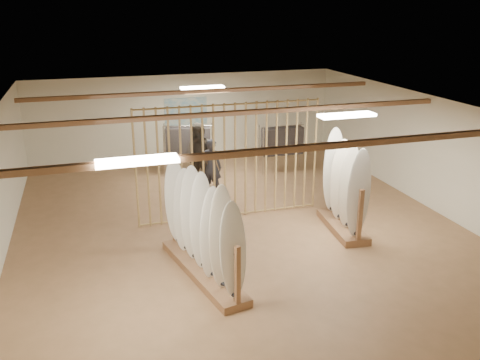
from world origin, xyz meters
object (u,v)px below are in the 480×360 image
object	(u,v)px
rack_left	(202,242)
shopper_b	(200,152)
clothing_rack_b	(282,141)
clothing_rack_a	(188,142)
shopper_a	(212,163)
rack_right	(344,200)

from	to	relation	value
rack_left	shopper_b	xyz separation A→B (m)	(1.08, 4.86, 0.35)
clothing_rack_b	clothing_rack_a	bearing A→B (deg)	168.34
clothing_rack_a	shopper_a	world-z (taller)	shopper_a
rack_left	shopper_b	distance (m)	4.99
rack_left	clothing_rack_b	world-z (taller)	rack_left
rack_right	clothing_rack_a	world-z (taller)	rack_right
clothing_rack_a	clothing_rack_b	world-z (taller)	clothing_rack_a
clothing_rack_a	shopper_b	xyz separation A→B (m)	(0.05, -1.29, 0.04)
shopper_a	shopper_b	xyz separation A→B (m)	(-0.18, 0.63, 0.17)
rack_left	clothing_rack_b	distance (m)	6.75
clothing_rack_b	shopper_b	size ratio (longest dim) A/B	0.71
rack_right	shopper_b	distance (m)	4.53
rack_right	shopper_a	world-z (taller)	rack_right
rack_left	shopper_a	xyz separation A→B (m)	(1.26, 4.24, 0.19)
rack_right	clothing_rack_a	distance (m)	5.68
rack_left	rack_right	bearing A→B (deg)	5.01
rack_left	shopper_b	size ratio (longest dim) A/B	1.40
clothing_rack_a	clothing_rack_b	xyz separation A→B (m)	(2.80, -0.60, -0.04)
clothing_rack_a	shopper_a	bearing A→B (deg)	-69.79
clothing_rack_b	shopper_a	bearing A→B (deg)	-152.36
rack_right	shopper_a	size ratio (longest dim) A/B	1.23
rack_right	shopper_b	world-z (taller)	rack_right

